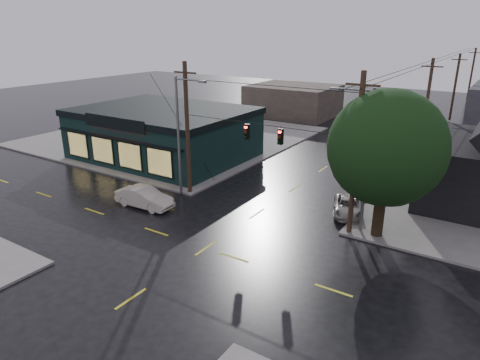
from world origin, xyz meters
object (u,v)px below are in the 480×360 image
Objects in this scene: corner_tree at (387,148)px; utility_pole_ne at (349,233)px; sedan_cream at (144,197)px; suv_silver at (348,206)px; utility_pole_nw at (190,193)px.

corner_tree is 0.90× the size of utility_pole_ne.
corner_tree is at bearing -77.50° from sedan_cream.
utility_pole_ne reaches higher than suv_silver.
corner_tree is at bearing 1.96° from utility_pole_nw.
utility_pole_nw is at bearing -18.19° from sedan_cream.
utility_pole_nw and utility_pole_ne have the same top height.
sedan_cream is at bearing -164.23° from corner_tree.
utility_pole_ne is at bearing -77.68° from sedan_cream.
utility_pole_nw is 12.24m from suv_silver.
suv_silver is (-1.13, 2.93, 0.57)m from utility_pole_ne.
utility_pole_ne is at bearing 0.00° from utility_pole_nw.
utility_pole_ne is 14.60m from sedan_cream.
utility_pole_ne is 2.27× the size of sedan_cream.
corner_tree reaches higher than sedan_cream.
corner_tree is 17.02m from sedan_cream.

